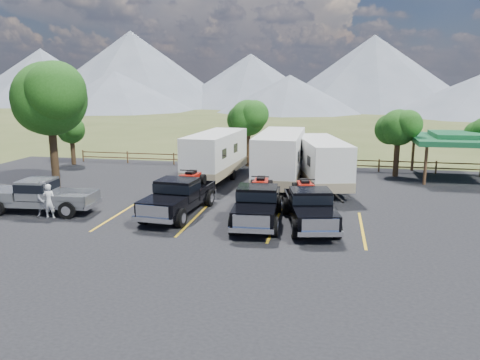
% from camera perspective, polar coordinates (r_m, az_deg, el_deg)
% --- Properties ---
extents(ground, '(320.00, 320.00, 0.00)m').
position_cam_1_polar(ground, '(18.84, -3.36, -8.73)').
color(ground, '#3D4B20').
rests_on(ground, ground).
extents(asphalt_lot, '(44.00, 34.00, 0.04)m').
position_cam_1_polar(asphalt_lot, '(21.59, -1.36, -5.93)').
color(asphalt_lot, black).
rests_on(asphalt_lot, ground).
extents(stall_lines, '(12.12, 5.50, 0.01)m').
position_cam_1_polar(stall_lines, '(22.51, -0.81, -5.10)').
color(stall_lines, gold).
rests_on(stall_lines, asphalt_lot).
extents(tree_big_nw, '(5.54, 5.18, 7.84)m').
position_cam_1_polar(tree_big_nw, '(31.16, -22.26, 9.15)').
color(tree_big_nw, black).
rests_on(tree_big_nw, ground).
extents(tree_ne_a, '(3.11, 2.92, 4.76)m').
position_cam_1_polar(tree_ne_a, '(34.51, 18.71, 6.06)').
color(tree_ne_a, black).
rests_on(tree_ne_a, ground).
extents(tree_north, '(3.46, 3.24, 5.25)m').
position_cam_1_polar(tree_north, '(36.76, 0.95, 7.56)').
color(tree_north, black).
rests_on(tree_north, ground).
extents(tree_nw_small, '(2.59, 2.43, 3.85)m').
position_cam_1_polar(tree_nw_small, '(39.94, -19.88, 5.69)').
color(tree_nw_small, black).
rests_on(tree_nw_small, ground).
extents(rail_fence, '(36.12, 0.12, 1.00)m').
position_cam_1_polar(rail_fence, '(36.15, 7.08, 2.24)').
color(rail_fence, brown).
rests_on(rail_fence, ground).
extents(pavilion, '(6.20, 6.20, 3.22)m').
position_cam_1_polar(pavilion, '(35.31, 25.14, 4.55)').
color(pavilion, brown).
rests_on(pavilion, ground).
extents(mountain_range, '(209.00, 71.00, 20.00)m').
position_cam_1_polar(mountain_range, '(123.63, 5.68, 12.46)').
color(mountain_range, slate).
rests_on(mountain_range, ground).
extents(rig_left, '(2.55, 6.28, 2.05)m').
position_cam_1_polar(rig_left, '(23.81, -7.41, -1.80)').
color(rig_left, black).
rests_on(rig_left, asphalt_lot).
extents(rig_center, '(2.43, 6.12, 2.01)m').
position_cam_1_polar(rig_center, '(22.25, 2.19, -2.74)').
color(rig_center, black).
rests_on(rig_center, asphalt_lot).
extents(rig_right, '(3.01, 6.12, 1.96)m').
position_cam_1_polar(rig_right, '(22.03, 8.45, -3.08)').
color(rig_right, black).
rests_on(rig_right, asphalt_lot).
extents(trailer_left, '(2.96, 9.28, 3.21)m').
position_cam_1_polar(trailer_left, '(31.69, -2.98, 3.00)').
color(trailer_left, silver).
rests_on(trailer_left, asphalt_lot).
extents(trailer_center, '(2.66, 9.91, 3.45)m').
position_cam_1_polar(trailer_center, '(29.64, 4.91, 2.59)').
color(trailer_center, silver).
rests_on(trailer_center, asphalt_lot).
extents(trailer_right, '(3.98, 8.88, 3.09)m').
position_cam_1_polar(trailer_right, '(29.53, 9.88, 2.05)').
color(trailer_right, silver).
rests_on(trailer_right, asphalt_lot).
extents(pickup_silver, '(5.93, 2.39, 1.74)m').
position_cam_1_polar(pickup_silver, '(25.93, -23.12, -1.73)').
color(pickup_silver, gray).
rests_on(pickup_silver, asphalt_lot).
extents(person_a, '(0.68, 0.49, 1.71)m').
position_cam_1_polar(person_a, '(24.77, -22.24, -2.38)').
color(person_a, silver).
rests_on(person_a, asphalt_lot).
extents(person_b, '(1.11, 1.10, 1.81)m').
position_cam_1_polar(person_b, '(25.09, -22.70, -2.13)').
color(person_b, slate).
rests_on(person_b, asphalt_lot).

